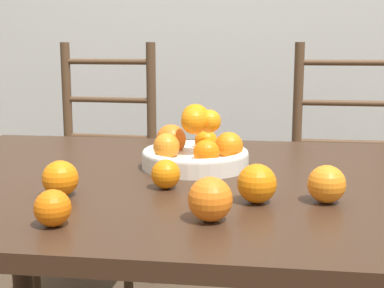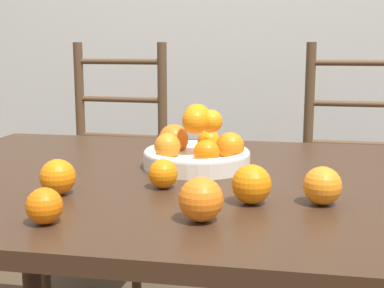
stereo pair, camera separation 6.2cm
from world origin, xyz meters
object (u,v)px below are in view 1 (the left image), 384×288
(orange_loose_0, at_px, (327,184))
(orange_loose_3, at_px, (53,208))
(chair_right, at_px, (346,188))
(fruit_bowl, at_px, (196,150))
(orange_loose_1, at_px, (257,184))
(chair_left, at_px, (99,180))
(orange_loose_5, at_px, (60,179))
(orange_loose_4, at_px, (210,199))
(orange_loose_2, at_px, (166,174))

(orange_loose_0, xyz_separation_m, orange_loose_3, (-0.50, -0.21, -0.01))
(chair_right, bearing_deg, fruit_bowl, -124.23)
(orange_loose_1, distance_m, orange_loose_3, 0.41)
(orange_loose_1, relative_size, orange_loose_3, 1.22)
(orange_loose_1, xyz_separation_m, orange_loose_3, (-0.36, -0.19, -0.01))
(orange_loose_1, relative_size, chair_left, 0.08)
(orange_loose_5, bearing_deg, orange_loose_4, -19.98)
(orange_loose_0, distance_m, orange_loose_4, 0.27)
(orange_loose_2, xyz_separation_m, chair_left, (-0.45, 0.93, -0.26))
(orange_loose_3, xyz_separation_m, orange_loose_4, (0.27, 0.07, 0.01))
(orange_loose_0, relative_size, orange_loose_3, 1.17)
(chair_left, bearing_deg, orange_loose_4, -59.96)
(orange_loose_5, height_order, chair_left, chair_left)
(chair_left, bearing_deg, orange_loose_2, -60.70)
(orange_loose_0, relative_size, chair_left, 0.07)
(orange_loose_4, bearing_deg, orange_loose_5, 160.02)
(orange_loose_0, xyz_separation_m, chair_right, (0.19, 1.00, -0.27))
(chair_left, bearing_deg, orange_loose_1, -53.74)
(orange_loose_0, height_order, orange_loose_2, orange_loose_0)
(fruit_bowl, bearing_deg, orange_loose_4, -79.23)
(orange_loose_0, bearing_deg, orange_loose_5, -177.25)
(chair_left, bearing_deg, orange_loose_5, -73.33)
(fruit_bowl, xyz_separation_m, orange_loose_3, (-0.19, -0.50, -0.01))
(orange_loose_1, xyz_separation_m, orange_loose_2, (-0.20, 0.08, -0.01))
(fruit_bowl, relative_size, chair_right, 0.27)
(fruit_bowl, height_order, orange_loose_2, fruit_bowl)
(fruit_bowl, relative_size, orange_loose_1, 3.47)
(orange_loose_5, xyz_separation_m, chair_left, (-0.24, 1.02, -0.27))
(chair_left, bearing_deg, chair_right, 3.31)
(fruit_bowl, xyz_separation_m, orange_loose_0, (0.31, -0.28, -0.01))
(orange_loose_4, bearing_deg, chair_left, 116.73)
(orange_loose_0, bearing_deg, orange_loose_2, 169.41)
(orange_loose_3, relative_size, orange_loose_5, 0.86)
(orange_loose_2, xyz_separation_m, orange_loose_4, (0.12, -0.21, 0.01))
(fruit_bowl, relative_size, orange_loose_4, 3.40)
(orange_loose_5, height_order, chair_right, chair_right)
(orange_loose_1, height_order, chair_left, chair_left)
(orange_loose_4, bearing_deg, orange_loose_1, 57.10)
(orange_loose_0, distance_m, orange_loose_1, 0.14)
(fruit_bowl, relative_size, orange_loose_5, 3.63)
(orange_loose_2, xyz_separation_m, chair_right, (0.54, 0.93, -0.26))
(chair_right, bearing_deg, orange_loose_2, -119.27)
(orange_loose_5, bearing_deg, chair_right, 53.70)
(orange_loose_2, bearing_deg, orange_loose_0, -10.59)
(orange_loose_1, bearing_deg, orange_loose_2, 157.49)
(orange_loose_0, height_order, orange_loose_4, orange_loose_4)
(fruit_bowl, relative_size, chair_left, 0.27)
(orange_loose_2, relative_size, orange_loose_5, 0.86)
(fruit_bowl, height_order, orange_loose_0, fruit_bowl)
(orange_loose_2, bearing_deg, orange_loose_4, -60.14)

